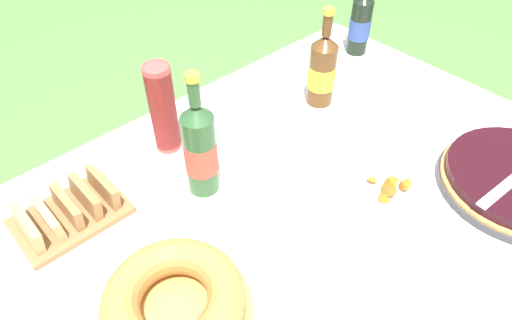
{
  "coord_description": "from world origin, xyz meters",
  "views": [
    {
      "loc": [
        -0.51,
        -0.45,
        1.62
      ],
      "look_at": [
        0.08,
        0.19,
        0.81
      ],
      "focal_mm": 32.0,
      "sensor_mm": 36.0,
      "label": 1
    }
  ],
  "objects_px": {
    "bundt_cake": "(174,301)",
    "cup_stack": "(163,109)",
    "cider_bottle_amber": "(322,70)",
    "bread_board": "(69,211)",
    "cider_bottle_green": "(200,149)",
    "snack_plate_near": "(388,189)",
    "juice_bottle_red": "(360,22)"
  },
  "relations": [
    {
      "from": "bundt_cake",
      "to": "cup_stack",
      "type": "height_order",
      "value": "cup_stack"
    },
    {
      "from": "cider_bottle_amber",
      "to": "juice_bottle_red",
      "type": "height_order",
      "value": "cider_bottle_amber"
    },
    {
      "from": "cider_bottle_green",
      "to": "bread_board",
      "type": "relative_size",
      "value": 1.33
    },
    {
      "from": "bundt_cake",
      "to": "bread_board",
      "type": "xyz_separation_m",
      "value": [
        -0.05,
        0.38,
        -0.02
      ]
    },
    {
      "from": "juice_bottle_red",
      "to": "snack_plate_near",
      "type": "distance_m",
      "value": 0.73
    },
    {
      "from": "cider_bottle_green",
      "to": "juice_bottle_red",
      "type": "relative_size",
      "value": 1.11
    },
    {
      "from": "cup_stack",
      "to": "juice_bottle_red",
      "type": "xyz_separation_m",
      "value": [
        0.82,
        -0.03,
        -0.02
      ]
    },
    {
      "from": "juice_bottle_red",
      "to": "bread_board",
      "type": "distance_m",
      "value": 1.16
    },
    {
      "from": "cup_stack",
      "to": "cider_bottle_green",
      "type": "xyz_separation_m",
      "value": [
        -0.02,
        -0.2,
        -0.0
      ]
    },
    {
      "from": "juice_bottle_red",
      "to": "bundt_cake",
      "type": "bearing_deg",
      "value": -159.62
    },
    {
      "from": "bundt_cake",
      "to": "cup_stack",
      "type": "relative_size",
      "value": 1.2
    },
    {
      "from": "bundt_cake",
      "to": "bread_board",
      "type": "distance_m",
      "value": 0.38
    },
    {
      "from": "bundt_cake",
      "to": "bread_board",
      "type": "relative_size",
      "value": 1.23
    },
    {
      "from": "bread_board",
      "to": "cider_bottle_green",
      "type": "bearing_deg",
      "value": -23.93
    },
    {
      "from": "cup_stack",
      "to": "cider_bottle_amber",
      "type": "distance_m",
      "value": 0.5
    },
    {
      "from": "bundt_cake",
      "to": "snack_plate_near",
      "type": "relative_size",
      "value": 1.52
    },
    {
      "from": "bread_board",
      "to": "cup_stack",
      "type": "bearing_deg",
      "value": 10.4
    },
    {
      "from": "cider_bottle_amber",
      "to": "bread_board",
      "type": "relative_size",
      "value": 1.21
    },
    {
      "from": "cider_bottle_amber",
      "to": "bread_board",
      "type": "xyz_separation_m",
      "value": [
        -0.81,
        0.08,
        -0.09
      ]
    },
    {
      "from": "bundt_cake",
      "to": "cider_bottle_green",
      "type": "bearing_deg",
      "value": 42.93
    },
    {
      "from": "cider_bottle_amber",
      "to": "juice_bottle_red",
      "type": "bearing_deg",
      "value": 19.05
    },
    {
      "from": "cider_bottle_green",
      "to": "cider_bottle_amber",
      "type": "height_order",
      "value": "cider_bottle_green"
    },
    {
      "from": "snack_plate_near",
      "to": "juice_bottle_red",
      "type": "bearing_deg",
      "value": 44.93
    },
    {
      "from": "cup_stack",
      "to": "snack_plate_near",
      "type": "bearing_deg",
      "value": -59.77
    },
    {
      "from": "bundt_cake",
      "to": "cider_bottle_amber",
      "type": "distance_m",
      "value": 0.83
    },
    {
      "from": "cider_bottle_amber",
      "to": "snack_plate_near",
      "type": "relative_size",
      "value": 1.49
    },
    {
      "from": "snack_plate_near",
      "to": "bread_board",
      "type": "height_order",
      "value": "bread_board"
    },
    {
      "from": "cup_stack",
      "to": "snack_plate_near",
      "type": "height_order",
      "value": "cup_stack"
    },
    {
      "from": "cider_bottle_amber",
      "to": "juice_bottle_red",
      "type": "xyz_separation_m",
      "value": [
        0.34,
        0.12,
        0.0
      ]
    },
    {
      "from": "juice_bottle_red",
      "to": "cider_bottle_green",
      "type": "bearing_deg",
      "value": -168.74
    },
    {
      "from": "cup_stack",
      "to": "cider_bottle_green",
      "type": "relative_size",
      "value": 0.77
    },
    {
      "from": "snack_plate_near",
      "to": "bread_board",
      "type": "relative_size",
      "value": 0.81
    }
  ]
}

